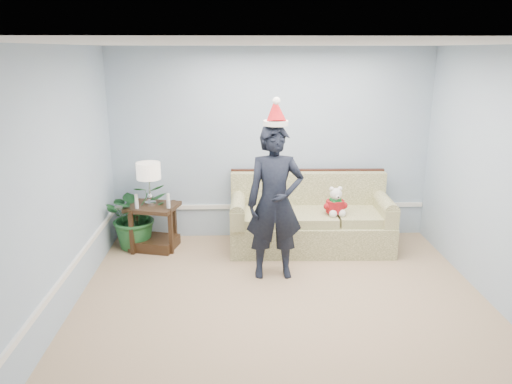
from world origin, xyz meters
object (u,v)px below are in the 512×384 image
(sofa, at_px, (310,221))
(teddy_bear, at_px, (335,205))
(table_lamp, at_px, (149,173))
(houseplant, at_px, (136,215))
(side_table, at_px, (154,231))
(man, at_px, (275,203))

(sofa, height_order, teddy_bear, sofa)
(table_lamp, distance_m, houseplant, 0.63)
(teddy_bear, bearing_deg, houseplant, 164.49)
(side_table, bearing_deg, teddy_bear, -5.70)
(side_table, distance_m, teddy_bear, 2.50)
(sofa, height_order, side_table, sofa)
(houseplant, bearing_deg, sofa, -1.69)
(table_lamp, height_order, teddy_bear, table_lamp)
(table_lamp, bearing_deg, sofa, -1.68)
(houseplant, distance_m, man, 2.13)
(sofa, height_order, man, man)
(table_lamp, height_order, houseplant, table_lamp)
(houseplant, xyz_separation_m, man, (1.84, -0.99, 0.45))
(table_lamp, distance_m, man, 1.90)
(sofa, distance_m, side_table, 2.16)
(teddy_bear, bearing_deg, sofa, 131.75)
(man, bearing_deg, side_table, 148.02)
(man, bearing_deg, teddy_bear, 36.39)
(houseplant, bearing_deg, table_lamp, -1.86)
(side_table, xyz_separation_m, teddy_bear, (2.45, -0.24, 0.43))
(table_lamp, xyz_separation_m, houseplant, (-0.21, 0.01, -0.59))
(houseplant, height_order, teddy_bear, houseplant)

